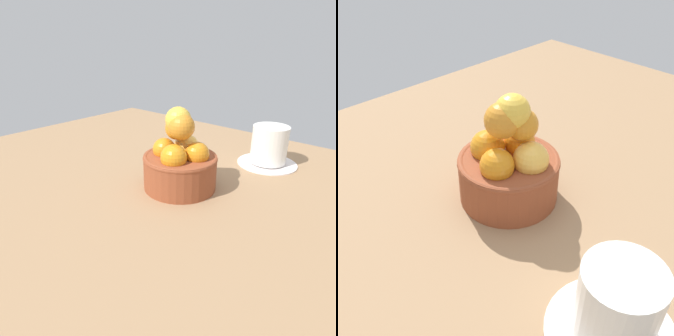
% 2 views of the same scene
% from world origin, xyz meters
% --- Properties ---
extents(ground_plane, '(1.21, 0.86, 0.05)m').
position_xyz_m(ground_plane, '(0.00, 0.00, -0.02)').
color(ground_plane, '#997551').
extents(terracotta_bowl, '(0.14, 0.14, 0.16)m').
position_xyz_m(terracotta_bowl, '(0.00, -0.00, 0.06)').
color(terracotta_bowl, brown).
rests_on(terracotta_bowl, ground_plane).
extents(coffee_cup, '(0.13, 0.13, 0.09)m').
position_xyz_m(coffee_cup, '(-0.08, -0.22, 0.04)').
color(coffee_cup, white).
rests_on(coffee_cup, ground_plane).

